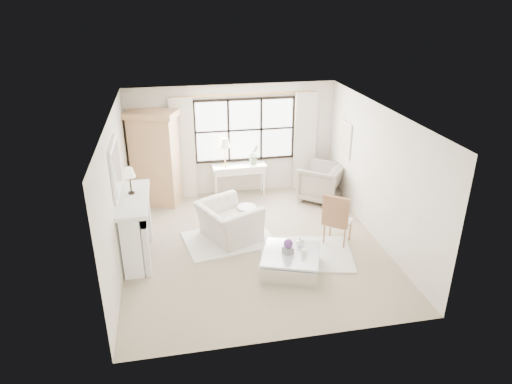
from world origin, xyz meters
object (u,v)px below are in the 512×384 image
(console_table, at_px, (239,180))
(armoire, at_px, (155,158))
(club_armchair, at_px, (228,222))
(coffee_table, at_px, (291,262))

(console_table, bearing_deg, armoire, 179.65)
(armoire, xyz_separation_m, club_armchair, (1.41, -2.05, -0.76))
(armoire, relative_size, coffee_table, 1.74)
(armoire, relative_size, console_table, 1.71)
(armoire, height_order, club_armchair, armoire)
(armoire, distance_m, coffee_table, 4.29)
(console_table, distance_m, coffee_table, 3.53)
(club_armchair, distance_m, coffee_table, 1.71)
(console_table, bearing_deg, club_armchair, -106.80)
(console_table, height_order, coffee_table, console_table)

